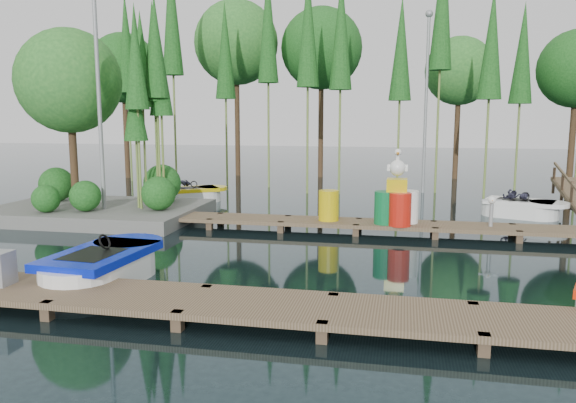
% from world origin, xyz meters
% --- Properties ---
extents(ground_plane, '(90.00, 90.00, 0.00)m').
position_xyz_m(ground_plane, '(0.00, 0.00, 0.00)').
color(ground_plane, '#192A2E').
extents(near_dock, '(18.00, 1.50, 0.50)m').
position_xyz_m(near_dock, '(0.00, -4.50, 0.23)').
color(near_dock, brown).
rests_on(near_dock, ground).
extents(far_dock, '(15.00, 1.20, 0.50)m').
position_xyz_m(far_dock, '(1.00, 2.50, 0.23)').
color(far_dock, brown).
rests_on(far_dock, ground).
extents(island, '(6.20, 4.20, 6.75)m').
position_xyz_m(island, '(-6.30, 3.29, 3.18)').
color(island, '#62625D').
rests_on(island, ground).
extents(tree_screen, '(34.42, 18.53, 10.31)m').
position_xyz_m(tree_screen, '(-2.04, 10.60, 6.12)').
color(tree_screen, '#422D1C').
rests_on(tree_screen, ground).
extents(lamp_island, '(0.30, 0.30, 7.25)m').
position_xyz_m(lamp_island, '(-5.50, 2.50, 4.26)').
color(lamp_island, gray).
rests_on(lamp_island, ground).
extents(lamp_rear, '(0.30, 0.30, 7.25)m').
position_xyz_m(lamp_rear, '(4.00, 11.00, 4.26)').
color(lamp_rear, gray).
rests_on(lamp_rear, ground).
extents(boat_blue, '(1.56, 3.10, 1.01)m').
position_xyz_m(boat_blue, '(-2.31, -3.18, 0.29)').
color(boat_blue, white).
rests_on(boat_blue, ground).
extents(boat_yellow_far, '(2.69, 2.32, 1.25)m').
position_xyz_m(boat_yellow_far, '(-4.42, 6.76, 0.26)').
color(boat_yellow_far, white).
rests_on(boat_yellow_far, ground).
extents(boat_white_far, '(2.80, 1.99, 1.21)m').
position_xyz_m(boat_white_far, '(6.83, 5.86, 0.27)').
color(boat_white_far, white).
rests_on(boat_white_far, ground).
extents(yellow_barrel, '(0.55, 0.55, 0.83)m').
position_xyz_m(yellow_barrel, '(1.22, 2.50, 0.71)').
color(yellow_barrel, gold).
rests_on(yellow_barrel, far_dock).
extents(drum_cluster, '(1.15, 1.06, 1.99)m').
position_xyz_m(drum_cluster, '(3.07, 2.35, 0.88)').
color(drum_cluster, '#0B6831').
rests_on(drum_cluster, far_dock).
extents(seagull_post, '(0.49, 0.27, 0.79)m').
position_xyz_m(seagull_post, '(5.45, 2.50, 0.83)').
color(seagull_post, gray).
rests_on(seagull_post, far_dock).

